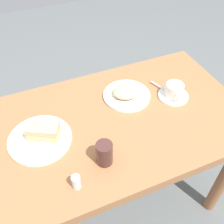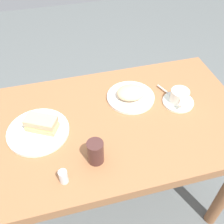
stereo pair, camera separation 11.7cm
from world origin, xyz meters
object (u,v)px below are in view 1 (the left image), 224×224
sandwich_plate (40,139)px  salt_shaker (76,182)px  side_plate (127,95)px  coffee_saucer (173,96)px  coffee_cup (174,90)px  dining_table (115,135)px  sandwich_front (43,131)px  spoon (161,87)px  drinking_glass (104,153)px

sandwich_plate → salt_shaker: size_ratio=4.33×
sandwich_plate → side_plate: size_ratio=1.15×
side_plate → sandwich_plate: bearing=13.4°
coffee_saucer → coffee_cup: (0.00, 0.00, 0.04)m
dining_table → sandwich_front: size_ratio=8.15×
sandwich_plate → salt_shaker: salt_shaker is taller
coffee_saucer → spoon: bearing=-69.4°
spoon → salt_shaker: size_ratio=1.59×
dining_table → drinking_glass: size_ratio=11.79×
sandwich_front → coffee_saucer: sandwich_front is taller
sandwich_plate → spoon: bearing=-171.7°
coffee_saucer → spoon: size_ratio=1.52×
spoon → side_plate: bearing=-4.8°
spoon → drinking_glass: size_ratio=0.95×
dining_table → sandwich_plate: 0.35m
coffee_saucer → spoon: 0.08m
sandwich_plate → spoon: 0.63m
dining_table → coffee_cup: (-0.32, -0.03, 0.15)m
salt_shaker → coffee_saucer: bearing=-154.2°
drinking_glass → sandwich_plate: bearing=-43.8°
coffee_cup → drinking_glass: size_ratio=1.08×
dining_table → drinking_glass: drinking_glass is taller
sandwich_front → coffee_saucer: 0.63m
salt_shaker → drinking_glass: 0.15m
dining_table → spoon: 0.33m
side_plate → drinking_glass: bearing=52.1°
coffee_cup → coffee_saucer: bearing=-110.1°
side_plate → spoon: bearing=175.2°
sandwich_plate → side_plate: bearing=-166.6°
side_plate → salt_shaker: salt_shaker is taller
sandwich_front → spoon: 0.61m
coffee_saucer → sandwich_front: bearing=1.2°
coffee_saucer → sandwich_plate: bearing=1.6°
coffee_cup → spoon: 0.08m
spoon → coffee_cup: bearing=109.8°
coffee_cup → salt_shaker: coffee_cup is taller
coffee_saucer → side_plate: size_ratio=0.64×
dining_table → sandwich_front: bearing=-3.2°
sandwich_plate → coffee_saucer: (-0.65, -0.02, -0.00)m
coffee_saucer → side_plate: 0.23m
sandwich_front → sandwich_plate: bearing=14.8°
dining_table → sandwich_plate: sandwich_plate is taller
coffee_saucer → salt_shaker: size_ratio=2.42×
salt_shaker → drinking_glass: bearing=-154.9°
coffee_cup → spoon: size_ratio=1.14×
dining_table → sandwich_plate: size_ratio=4.58×
spoon → side_plate: size_ratio=0.42×
sandwich_front → drinking_glass: (-0.19, 0.20, 0.01)m
coffee_cup → spoon: (0.03, -0.07, -0.03)m
coffee_saucer → coffee_cup: 0.04m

